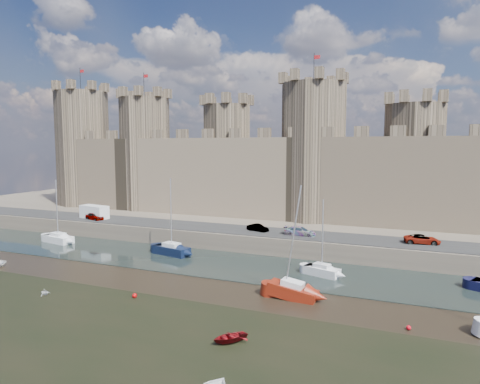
{
  "coord_description": "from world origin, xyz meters",
  "views": [
    {
      "loc": [
        18.59,
        -24.39,
        14.99
      ],
      "look_at": [
        -0.63,
        22.0,
        9.63
      ],
      "focal_mm": 32.0,
      "sensor_mm": 36.0,
      "label": 1
    }
  ],
  "objects": [
    {
      "name": "dinghy_3",
      "position": [
        -15.74,
        6.77,
        0.31
      ],
      "size": [
        1.32,
        1.18,
        0.61
      ],
      "primitive_type": "imported",
      "rotation": [
        1.57,
        0.0,
        1.4
      ],
      "color": "silver",
      "rests_on": "ground"
    },
    {
      "name": "car_1",
      "position": [
        -2.72,
        33.86,
        3.06
      ],
      "size": [
        3.58,
        2.17,
        1.11
      ],
      "primitive_type": "imported",
      "rotation": [
        0.0,
        0.0,
        1.25
      ],
      "color": "gray",
      "rests_on": "quay"
    },
    {
      "name": "car_3",
      "position": [
        19.6,
        34.35,
        3.12
      ],
      "size": [
        4.69,
        2.68,
        1.23
      ],
      "primitive_type": "imported",
      "rotation": [
        0.0,
        0.0,
        1.72
      ],
      "color": "gray",
      "rests_on": "quay"
    },
    {
      "name": "castle",
      "position": [
        -0.64,
        48.0,
        11.67
      ],
      "size": [
        108.5,
        11.0,
        29.0
      ],
      "color": "#42382B",
      "rests_on": "quay"
    },
    {
      "name": "van",
      "position": [
        -32.71,
        33.5,
        3.66
      ],
      "size": [
        5.61,
        3.01,
        2.32
      ],
      "primitive_type": "cube",
      "rotation": [
        0.0,
        0.0,
        -0.17
      ],
      "color": "silver",
      "rests_on": "quay"
    },
    {
      "name": "sailboat_1",
      "position": [
        -12.31,
        25.47,
        0.83
      ],
      "size": [
        5.61,
        3.08,
        10.64
      ],
      "rotation": [
        0.0,
        0.0,
        -0.2
      ],
      "color": "black",
      "rests_on": "ground"
    },
    {
      "name": "buoy_3",
      "position": [
        18.5,
        12.0,
        0.2
      ],
      "size": [
        0.39,
        0.39,
        0.39
      ],
      "primitive_type": "sphere",
      "color": "red",
      "rests_on": "ground"
    },
    {
      "name": "sailboat_2",
      "position": [
        8.88,
        23.86,
        0.74
      ],
      "size": [
        4.42,
        2.76,
        8.91
      ],
      "rotation": [
        0.0,
        0.0,
        -0.3
      ],
      "color": "silver",
      "rests_on": "ground"
    },
    {
      "name": "car_0",
      "position": [
        -31.85,
        32.58,
        3.16
      ],
      "size": [
        4.15,
        2.61,
        1.32
      ],
      "primitive_type": "imported",
      "rotation": [
        0.0,
        0.0,
        1.28
      ],
      "color": "gray",
      "rests_on": "quay"
    },
    {
      "name": "quay",
      "position": [
        0.0,
        60.0,
        1.25
      ],
      "size": [
        160.0,
        60.0,
        2.5
      ],
      "primitive_type": "cube",
      "color": "#4C443A",
      "rests_on": "ground"
    },
    {
      "name": "sailboat_0",
      "position": [
        -32.65,
        25.2,
        0.77
      ],
      "size": [
        5.51,
        2.89,
        9.8
      ],
      "rotation": [
        0.0,
        0.0,
        -0.17
      ],
      "color": "silver",
      "rests_on": "ground"
    },
    {
      "name": "water_channel",
      "position": [
        0.0,
        24.0,
        0.04
      ],
      "size": [
        160.0,
        12.0,
        0.08
      ],
      "primitive_type": "cube",
      "color": "black",
      "rests_on": "ground"
    },
    {
      "name": "road",
      "position": [
        0.0,
        34.0,
        2.55
      ],
      "size": [
        160.0,
        7.0,
        0.1
      ],
      "primitive_type": "cube",
      "color": "black",
      "rests_on": "quay"
    },
    {
      "name": "sailboat_4",
      "position": [
        7.72,
        15.46,
        0.81
      ],
      "size": [
        4.95,
        2.14,
        11.35
      ],
      "rotation": [
        0.0,
        0.0,
        -0.05
      ],
      "color": "maroon",
      "rests_on": "ground"
    },
    {
      "name": "dinghy_4",
      "position": [
        5.8,
        4.39,
        0.3
      ],
      "size": [
        3.35,
        3.59,
        0.61
      ],
      "primitive_type": "imported",
      "rotation": [
        1.57,
        0.0,
        5.71
      ],
      "color": "maroon",
      "rests_on": "ground"
    },
    {
      "name": "buoy_1",
      "position": [
        -6.83,
        9.58,
        0.24
      ],
      "size": [
        0.48,
        0.48,
        0.48
      ],
      "primitive_type": "sphere",
      "color": "#BC0809",
      "rests_on": "ground"
    },
    {
      "name": "ground",
      "position": [
        0.0,
        0.0,
        0.0
      ],
      "size": [
        160.0,
        160.0,
        0.0
      ],
      "primitive_type": "plane",
      "color": "black",
      "rests_on": "ground"
    },
    {
      "name": "car_2",
      "position": [
        3.79,
        33.41,
        3.14
      ],
      "size": [
        4.45,
        1.88,
        1.28
      ],
      "primitive_type": "imported",
      "rotation": [
        0.0,
        0.0,
        1.59
      ],
      "color": "gray",
      "rests_on": "quay"
    }
  ]
}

